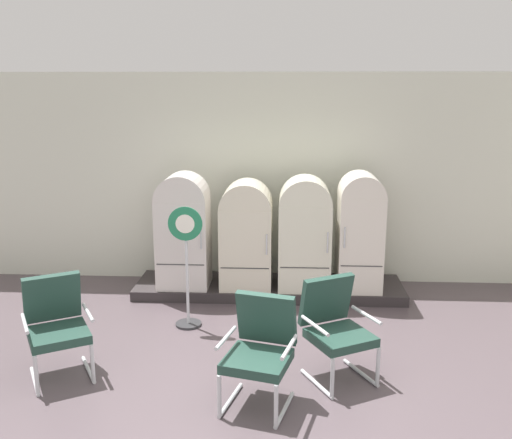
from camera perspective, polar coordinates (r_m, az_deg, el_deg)
ground at (r=5.54m, az=0.22°, el=-18.70°), size 12.00×10.00×0.05m
back_wall at (r=8.46m, az=1.50°, el=4.15°), size 11.76×0.12×3.08m
display_plinth at (r=8.22m, az=1.31°, el=-6.82°), size 3.78×0.95×0.14m
refrigerator_0 at (r=7.94m, az=-7.28°, el=-0.78°), size 0.71×0.61×1.59m
refrigerator_1 at (r=7.89m, az=-0.97°, el=-1.21°), size 0.71×0.71×1.49m
refrigerator_2 at (r=7.85m, az=4.88°, el=-1.06°), size 0.71×0.67×1.55m
refrigerator_3 at (r=7.92m, az=10.33°, el=-0.82°), size 0.60×0.70×1.61m
armchair_left at (r=6.22m, az=-19.32°, el=-9.62°), size 0.83×0.86×1.03m
armchair_right at (r=5.88m, az=7.91°, el=-10.31°), size 0.82×0.86×1.03m
armchair_center at (r=5.39m, az=0.46°, el=-12.51°), size 0.74×0.79×1.03m
sign_stand at (r=6.98m, az=-6.93°, el=-5.19°), size 0.41×0.32×1.51m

